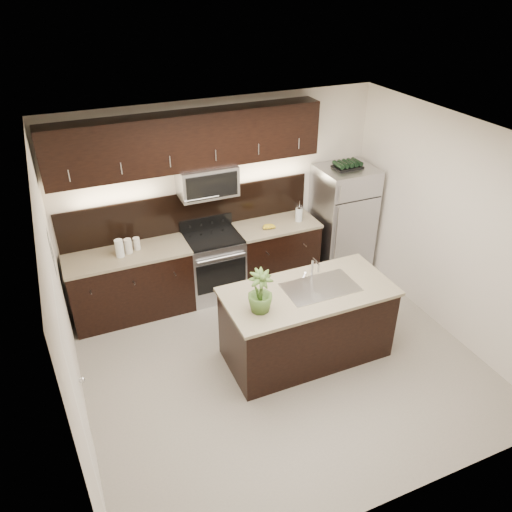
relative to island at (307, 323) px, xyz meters
The scene contains 12 objects.
ground 0.58m from the island, behind, with size 4.50×4.50×0.00m, color gray.
room_walls 1.30m from the island, behind, with size 4.52×4.02×2.71m.
counter_run 1.84m from the island, 115.39° to the left, with size 3.51×0.65×0.94m.
upper_fixtures 2.57m from the island, 112.86° to the left, with size 3.49×0.40×1.66m.
island is the anchor object (origin of this frame).
sink_faucet 0.51m from the island, ahead, with size 0.84×0.50×0.28m.
refrigerator 2.18m from the island, 47.94° to the left, with size 0.79×0.71×1.63m, color #B2B2B7.
wine_rack 2.47m from the island, 47.94° to the left, with size 0.40×0.25×0.10m.
plant 0.98m from the island, 169.13° to the right, with size 0.27×0.27×0.48m, color #3E5C24.
canisters 2.46m from the island, 136.54° to the left, with size 0.33×0.19×0.23m.
french_press 1.85m from the island, 66.28° to the left, with size 0.11×0.11×0.30m.
bananas 1.67m from the island, 84.10° to the left, with size 0.19×0.15×0.06m, color gold.
Camera 1 is at (-2.06, -4.02, 4.16)m, focal length 35.00 mm.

